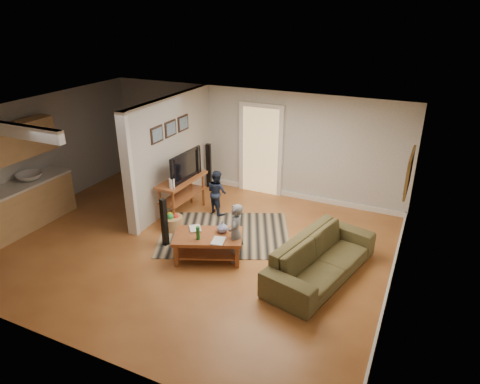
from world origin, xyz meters
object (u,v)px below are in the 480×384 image
at_px(speaker_left, 164,223).
at_px(toddler, 217,212).
at_px(coffee_table, 209,240).
at_px(toy_basket, 172,222).
at_px(sofa, 320,275).
at_px(child, 236,260).
at_px(speaker_right, 209,166).
at_px(tv_console, 182,182).

distance_m(speaker_left, toddler, 1.75).
height_order(coffee_table, toy_basket, coffee_table).
bearing_deg(toddler, sofa, 178.35).
bearing_deg(toy_basket, child, -16.85).
distance_m(sofa, child, 1.53).
height_order(speaker_left, toy_basket, speaker_left).
xyz_separation_m(speaker_right, child, (2.08, -2.81, -0.56)).
bearing_deg(speaker_right, toy_basket, -93.20).
relative_size(tv_console, toddler, 1.36).
bearing_deg(speaker_left, speaker_right, 115.98).
bearing_deg(toy_basket, toddler, 65.68).
distance_m(coffee_table, tv_console, 1.94).
relative_size(child, toddler, 1.12).
distance_m(speaker_left, child, 1.53).
bearing_deg(toddler, speaker_left, 107.01).
distance_m(child, toddler, 1.98).
bearing_deg(child, speaker_right, -154.92).
bearing_deg(coffee_table, toy_basket, 152.30).
bearing_deg(coffee_table, child, 15.22).
distance_m(speaker_right, child, 3.55).
bearing_deg(sofa, speaker_right, 67.94).
bearing_deg(sofa, toddler, 76.99).
distance_m(tv_console, child, 2.32).
bearing_deg(speaker_left, coffee_table, 11.20).
relative_size(toy_basket, child, 0.38).
distance_m(toy_basket, toddler, 1.18).
xyz_separation_m(tv_console, speaker_left, (0.39, -1.28, -0.28)).
relative_size(speaker_left, child, 0.87).
height_order(tv_console, speaker_right, tv_console).
relative_size(tv_console, child, 1.21).
bearing_deg(child, toddler, -154.10).
height_order(tv_console, speaker_left, tv_console).
distance_m(toy_basket, child, 1.76).
bearing_deg(coffee_table, sofa, 8.83).
height_order(tv_console, toddler, tv_console).
bearing_deg(speaker_right, tv_console, -94.42).
xyz_separation_m(sofa, speaker_left, (-2.97, -0.27, 0.49)).
xyz_separation_m(speaker_right, toddler, (0.88, -1.24, -0.56)).
height_order(sofa, toy_basket, toy_basket).
relative_size(speaker_right, toy_basket, 2.64).
relative_size(sofa, tv_console, 1.75).
xyz_separation_m(sofa, speaker_right, (-3.60, 2.63, 0.56)).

